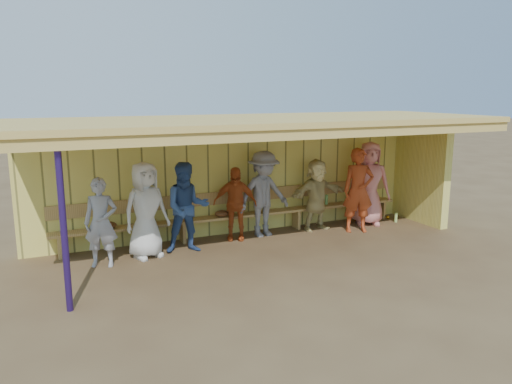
# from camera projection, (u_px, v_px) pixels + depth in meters

# --- Properties ---
(ground) EXTENTS (90.00, 90.00, 0.00)m
(ground) POSITION_uv_depth(u_px,v_px,m) (263.00, 249.00, 9.58)
(ground) COLOR brown
(ground) RESTS_ON ground
(player_a) EXTENTS (0.66, 0.54, 1.55)m
(player_a) POSITION_uv_depth(u_px,v_px,m) (101.00, 223.00, 8.50)
(player_a) COLOR #9899A0
(player_a) RESTS_ON ground
(player_b) EXTENTS (0.98, 0.79, 1.75)m
(player_b) POSITION_uv_depth(u_px,v_px,m) (146.00, 210.00, 8.95)
(player_b) COLOR silver
(player_b) RESTS_ON ground
(player_c) EXTENTS (0.92, 0.77, 1.70)m
(player_c) POSITION_uv_depth(u_px,v_px,m) (187.00, 208.00, 9.25)
(player_c) COLOR #33518D
(player_c) RESTS_ON ground
(player_d) EXTENTS (0.95, 0.70, 1.50)m
(player_d) POSITION_uv_depth(u_px,v_px,m) (235.00, 204.00, 10.05)
(player_d) COLOR #C04F1E
(player_d) RESTS_ON ground
(player_e) EXTENTS (1.23, 0.80, 1.78)m
(player_e) POSITION_uv_depth(u_px,v_px,m) (264.00, 194.00, 10.28)
(player_e) COLOR gray
(player_e) RESTS_ON ground
(player_f) EXTENTS (1.49, 0.62, 1.56)m
(player_f) POSITION_uv_depth(u_px,v_px,m) (317.00, 195.00, 10.78)
(player_f) COLOR #DEC97C
(player_f) RESTS_ON ground
(player_g) EXTENTS (0.77, 0.63, 1.80)m
(player_g) POSITION_uv_depth(u_px,v_px,m) (358.00, 190.00, 10.60)
(player_g) COLOR #AB3F1B
(player_g) RESTS_ON ground
(player_h) EXTENTS (1.08, 0.92, 1.88)m
(player_h) POSITION_uv_depth(u_px,v_px,m) (369.00, 183.00, 11.18)
(player_h) COLOR #E48780
(player_h) RESTS_ON ground
(dugout_structure) EXTENTS (8.80, 3.20, 2.50)m
(dugout_structure) POSITION_uv_depth(u_px,v_px,m) (267.00, 156.00, 10.01)
(dugout_structure) COLOR #E8DC63
(dugout_structure) RESTS_ON ground
(bench) EXTENTS (7.60, 0.34, 0.93)m
(bench) POSITION_uv_depth(u_px,v_px,m) (241.00, 210.00, 10.47)
(bench) COLOR tan
(bench) RESTS_ON ground
(dugout_equipment) EXTENTS (6.56, 0.62, 0.80)m
(dugout_equipment) POSITION_uv_depth(u_px,v_px,m) (207.00, 217.00, 10.04)
(dugout_equipment) COLOR orange
(dugout_equipment) RESTS_ON ground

